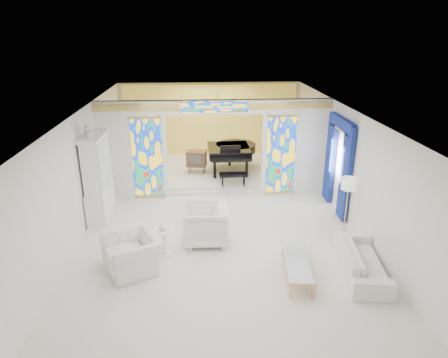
{
  "coord_description": "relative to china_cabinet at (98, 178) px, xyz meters",
  "views": [
    {
      "loc": [
        -0.5,
        -9.66,
        4.96
      ],
      "look_at": [
        0.17,
        0.2,
        1.21
      ],
      "focal_mm": 32.0,
      "sensor_mm": 36.0,
      "label": 1
    }
  ],
  "objects": [
    {
      "name": "floor",
      "position": [
        3.22,
        -0.6,
        -1.17
      ],
      "size": [
        12.0,
        12.0,
        0.0
      ],
      "primitive_type": "plane",
      "color": "white",
      "rests_on": "ground"
    },
    {
      "name": "ceiling",
      "position": [
        3.22,
        -0.6,
        1.83
      ],
      "size": [
        7.0,
        12.0,
        0.02
      ],
      "primitive_type": "cube",
      "color": "silver",
      "rests_on": "wall_back"
    },
    {
      "name": "wall_back",
      "position": [
        3.22,
        5.4,
        0.33
      ],
      "size": [
        7.0,
        0.02,
        3.0
      ],
      "primitive_type": "cube",
      "color": "white",
      "rests_on": "floor"
    },
    {
      "name": "wall_front",
      "position": [
        3.22,
        -6.6,
        0.33
      ],
      "size": [
        7.0,
        0.02,
        3.0
      ],
      "primitive_type": "cube",
      "color": "white",
      "rests_on": "floor"
    },
    {
      "name": "wall_left",
      "position": [
        -0.28,
        -0.6,
        0.33
      ],
      "size": [
        0.02,
        12.0,
        3.0
      ],
      "primitive_type": "cube",
      "color": "white",
      "rests_on": "floor"
    },
    {
      "name": "wall_right",
      "position": [
        6.72,
        -0.6,
        0.33
      ],
      "size": [
        0.02,
        12.0,
        3.0
      ],
      "primitive_type": "cube",
      "color": "white",
      "rests_on": "floor"
    },
    {
      "name": "partition_wall",
      "position": [
        3.22,
        1.4,
        0.48
      ],
      "size": [
        7.0,
        0.22,
        3.0
      ],
      "color": "white",
      "rests_on": "floor"
    },
    {
      "name": "stained_glass_left",
      "position": [
        1.19,
        1.29,
        0.13
      ],
      "size": [
        0.9,
        0.04,
        2.4
      ],
      "primitive_type": "cube",
      "color": "gold",
      "rests_on": "partition_wall"
    },
    {
      "name": "stained_glass_right",
      "position": [
        5.25,
        1.29,
        0.13
      ],
      "size": [
        0.9,
        0.04,
        2.4
      ],
      "primitive_type": "cube",
      "color": "gold",
      "rests_on": "partition_wall"
    },
    {
      "name": "stained_glass_transom",
      "position": [
        3.22,
        1.29,
        1.65
      ],
      "size": [
        2.0,
        0.04,
        0.34
      ],
      "primitive_type": "cube",
      "color": "gold",
      "rests_on": "partition_wall"
    },
    {
      "name": "alcove_platform",
      "position": [
        3.22,
        3.5,
        -1.08
      ],
      "size": [
        6.8,
        3.8,
        0.18
      ],
      "primitive_type": "cube",
      "color": "white",
      "rests_on": "floor"
    },
    {
      "name": "gold_curtain_back",
      "position": [
        3.22,
        5.28,
        0.33
      ],
      "size": [
        6.7,
        0.1,
        2.9
      ],
      "primitive_type": "cube",
      "color": "#FFDC58",
      "rests_on": "wall_back"
    },
    {
      "name": "chandelier",
      "position": [
        3.42,
        3.4,
        1.38
      ],
      "size": [
        0.48,
        0.48,
        0.3
      ],
      "primitive_type": "cylinder",
      "color": "gold",
      "rests_on": "ceiling"
    },
    {
      "name": "blue_drapes",
      "position": [
        6.62,
        0.1,
        0.41
      ],
      "size": [
        0.14,
        1.85,
        2.65
      ],
      "color": "navy",
      "rests_on": "wall_right"
    },
    {
      "name": "china_cabinet",
      "position": [
        0.0,
        0.0,
        0.0
      ],
      "size": [
        0.56,
        1.46,
        2.72
      ],
      "color": "white",
      "rests_on": "floor"
    },
    {
      "name": "armchair_left",
      "position": [
        1.24,
        -2.63,
        -0.77
      ],
      "size": [
        1.49,
        1.56,
        0.79
      ],
      "primitive_type": "imported",
      "rotation": [
        0.0,
        0.0,
        -1.12
      ],
      "color": "white",
      "rests_on": "floor"
    },
    {
      "name": "armchair_right",
      "position": [
        2.86,
        -1.55,
        -0.69
      ],
      "size": [
        1.09,
        1.06,
        0.96
      ],
      "primitive_type": "imported",
      "rotation": [
        0.0,
        0.0,
        -1.6
      ],
      "color": "white",
      "rests_on": "floor"
    },
    {
      "name": "sofa",
      "position": [
        6.17,
        -3.12,
        -0.86
      ],
      "size": [
        1.13,
        2.2,
        0.61
      ],
      "primitive_type": "imported",
      "rotation": [
        0.0,
        0.0,
        1.42
      ],
      "color": "silver",
      "rests_on": "floor"
    },
    {
      "name": "side_table",
      "position": [
        1.88,
        -2.08,
        -0.75
      ],
      "size": [
        0.63,
        0.63,
        0.65
      ],
      "rotation": [
        0.0,
        0.0,
        0.24
      ],
      "color": "white",
      "rests_on": "floor"
    },
    {
      "name": "vase",
      "position": [
        1.88,
        -2.08,
        -0.42
      ],
      "size": [
        0.22,
        0.22,
        0.2
      ],
      "primitive_type": "imported",
      "rotation": [
        0.0,
        0.0,
        0.18
      ],
      "color": "white",
      "rests_on": "side_table"
    },
    {
      "name": "coffee_table",
      "position": [
        4.74,
        -3.13,
        -0.83
      ],
      "size": [
        0.69,
        1.72,
        0.37
      ],
      "rotation": [
        0.0,
        0.0,
        -0.1
      ],
      "color": "white",
      "rests_on": "floor"
    },
    {
      "name": "floor_lamp",
      "position": [
        6.42,
        -1.33,
        0.12
      ],
      "size": [
        0.38,
        0.38,
        1.51
      ],
      "rotation": [
        0.0,
        0.0,
        -0.03
      ],
      "color": "gold",
      "rests_on": "floor"
    },
    {
      "name": "grand_piano",
      "position": [
        3.91,
        3.21,
        -0.25
      ],
      "size": [
        1.75,
        2.75,
        1.09
      ],
      "rotation": [
        0.0,
        0.0,
        0.03
      ],
      "color": "black",
      "rests_on": "alcove_platform"
    },
    {
      "name": "tv_console",
      "position": [
        2.65,
        3.05,
        -0.49
      ],
      "size": [
        0.74,
        0.56,
        0.78
      ],
      "rotation": [
        0.0,
        0.0,
        -0.18
      ],
      "color": "brown",
      "rests_on": "alcove_platform"
    }
  ]
}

